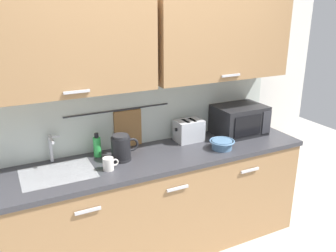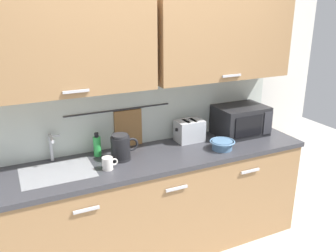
# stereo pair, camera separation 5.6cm
# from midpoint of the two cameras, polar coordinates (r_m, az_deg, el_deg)

# --- Properties ---
(counter_unit) EXTENTS (2.53, 0.64, 0.90)m
(counter_unit) POSITION_cam_midpoint_polar(r_m,az_deg,el_deg) (3.13, -1.94, -11.97)
(counter_unit) COLOR #997047
(counter_unit) RESTS_ON ground
(back_wall_assembly) EXTENTS (3.70, 0.41, 2.50)m
(back_wall_assembly) POSITION_cam_midpoint_polar(r_m,az_deg,el_deg) (2.95, -3.90, 8.30)
(back_wall_assembly) COLOR silver
(back_wall_assembly) RESTS_ON ground
(sink_faucet) EXTENTS (0.09, 0.17, 0.22)m
(sink_faucet) POSITION_cam_midpoint_polar(r_m,az_deg,el_deg) (2.88, -18.61, -2.91)
(sink_faucet) COLOR #B2B5BA
(sink_faucet) RESTS_ON counter_unit
(microwave) EXTENTS (0.46, 0.35, 0.27)m
(microwave) POSITION_cam_midpoint_polar(r_m,az_deg,el_deg) (3.40, 10.79, 0.97)
(microwave) COLOR black
(microwave) RESTS_ON counter_unit
(electric_kettle) EXTENTS (0.23, 0.16, 0.21)m
(electric_kettle) POSITION_cam_midpoint_polar(r_m,az_deg,el_deg) (2.82, -7.98, -3.45)
(electric_kettle) COLOR black
(electric_kettle) RESTS_ON counter_unit
(dish_soap_bottle) EXTENTS (0.06, 0.06, 0.20)m
(dish_soap_bottle) POSITION_cam_midpoint_polar(r_m,az_deg,el_deg) (2.92, -11.74, -3.17)
(dish_soap_bottle) COLOR green
(dish_soap_bottle) RESTS_ON counter_unit
(mug_near_sink) EXTENTS (0.12, 0.08, 0.09)m
(mug_near_sink) POSITION_cam_midpoint_polar(r_m,az_deg,el_deg) (2.69, -10.00, -5.94)
(mug_near_sink) COLOR silver
(mug_near_sink) RESTS_ON counter_unit
(mixing_bowl) EXTENTS (0.21, 0.21, 0.08)m
(mixing_bowl) POSITION_cam_midpoint_polar(r_m,az_deg,el_deg) (3.05, 8.05, -2.83)
(mixing_bowl) COLOR #4C7093
(mixing_bowl) RESTS_ON counter_unit
(toaster) EXTENTS (0.26, 0.17, 0.19)m
(toaster) POSITION_cam_midpoint_polar(r_m,az_deg,el_deg) (3.18, 2.82, -0.70)
(toaster) COLOR #B7BABF
(toaster) RESTS_ON counter_unit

